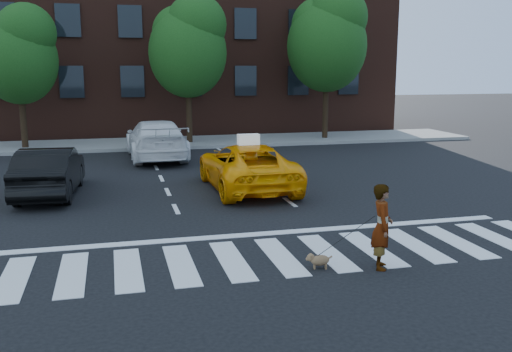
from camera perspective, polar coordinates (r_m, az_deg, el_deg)
The scene contains 14 objects.
ground at distance 11.58m, azimuth 2.46°, elevation -8.04°, with size 120.00×120.00×0.00m, color black.
crosswalk at distance 11.57m, azimuth 2.46°, elevation -8.01°, with size 13.00×2.40×0.01m, color silver.
stop_line at distance 13.04m, azimuth 0.43°, elevation -5.81°, with size 12.00×0.30×0.01m, color silver.
sidewalk_far at distance 28.40m, azimuth -7.78°, elevation 3.34°, with size 30.00×4.00×0.15m, color slate.
building at distance 35.69m, azimuth -9.47°, elevation 14.35°, with size 26.00×10.00×12.00m, color #412017.
tree_left at distance 27.74m, azimuth -22.63°, elevation 11.49°, with size 3.39×3.38×6.50m.
tree_mid at distance 27.75m, azimuth -6.79°, elevation 13.08°, with size 3.69×3.69×7.10m.
tree_right at distance 29.53m, azimuth 7.19°, elevation 13.73°, with size 4.00×4.00×7.70m.
taxi at distance 17.65m, azimuth -0.91°, elevation 0.96°, with size 2.36×5.11×1.42m, color #FC9D05.
black_sedan at distance 17.83m, azimuth -19.95°, elevation 0.43°, with size 1.52×4.36×1.44m, color black.
white_suv at distance 23.90m, azimuth -9.95°, elevation 3.62°, with size 2.24×5.51×1.60m, color white.
woman at distance 10.95m, azimuth 12.49°, elevation -4.96°, with size 0.59×0.39×1.62m, color #999999.
dog at distance 10.92m, azimuth 6.23°, elevation -8.34°, with size 0.50×0.28×0.29m.
taxi_sign at distance 17.33m, azimuth -0.76°, elevation 3.68°, with size 0.65×0.28×0.32m, color white.
Camera 1 is at (-3.18, -10.48, 3.75)m, focal length 40.00 mm.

